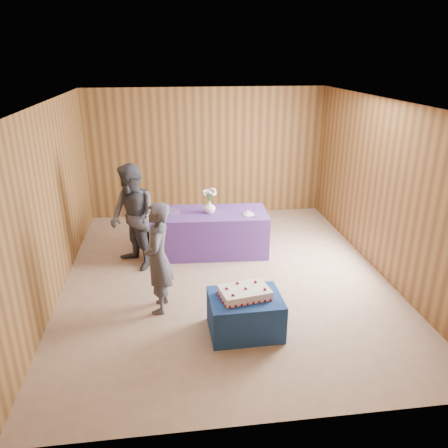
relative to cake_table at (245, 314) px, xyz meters
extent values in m
plane|color=tan|center=(-0.05, 1.49, -0.25)|extent=(6.00, 6.00, 0.00)
cube|color=brown|center=(-0.05, 4.49, 1.10)|extent=(5.00, 0.04, 2.70)
cube|color=brown|center=(-0.05, -1.51, 1.10)|extent=(5.00, 0.04, 2.70)
cube|color=brown|center=(-2.55, 1.49, 1.10)|extent=(0.04, 6.00, 2.70)
cube|color=brown|center=(2.45, 1.49, 1.10)|extent=(0.04, 6.00, 2.70)
cube|color=white|center=(-0.05, 1.49, 2.45)|extent=(5.00, 6.00, 0.04)
cube|color=navy|center=(0.00, 0.00, 0.00)|extent=(0.92, 0.72, 0.50)
cube|color=#583798|center=(-0.20, 2.45, 0.12)|extent=(2.05, 1.01, 0.75)
cube|color=white|center=(-0.01, 0.02, 0.31)|extent=(0.67, 0.51, 0.11)
sphere|color=maroon|center=(-0.27, -0.23, 0.27)|extent=(0.03, 0.03, 0.03)
sphere|color=maroon|center=(0.33, -0.12, 0.27)|extent=(0.03, 0.03, 0.03)
sphere|color=maroon|center=(-0.34, 0.16, 0.27)|extent=(0.03, 0.03, 0.03)
sphere|color=maroon|center=(0.25, 0.27, 0.27)|extent=(0.03, 0.03, 0.03)
sphere|color=maroon|center=(-0.17, -0.11, 0.38)|extent=(0.04, 0.04, 0.04)
cone|color=#166116|center=(-0.14, -0.11, 0.37)|extent=(0.02, 0.03, 0.02)
sphere|color=maroon|center=(0.13, 0.14, 0.38)|extent=(0.04, 0.04, 0.04)
cone|color=#166116|center=(0.16, 0.14, 0.37)|extent=(0.02, 0.03, 0.02)
sphere|color=maroon|center=(-0.01, 0.02, 0.38)|extent=(0.04, 0.04, 0.04)
cone|color=#166116|center=(0.02, 0.02, 0.37)|extent=(0.02, 0.03, 0.02)
imported|color=white|center=(-0.20, 2.43, 0.61)|extent=(0.24, 0.24, 0.21)
cylinder|color=#296126|center=(-0.16, 2.43, 0.80)|extent=(0.01, 0.01, 0.16)
sphere|color=silver|center=(-0.10, 2.43, 0.88)|extent=(0.05, 0.05, 0.05)
cylinder|color=#296126|center=(-0.17, 2.45, 0.80)|extent=(0.01, 0.01, 0.16)
sphere|color=white|center=(-0.12, 2.48, 0.88)|extent=(0.05, 0.05, 0.05)
cylinder|color=#296126|center=(-0.18, 2.47, 0.80)|extent=(0.01, 0.01, 0.16)
sphere|color=silver|center=(-0.15, 2.52, 0.88)|extent=(0.05, 0.05, 0.05)
cylinder|color=#296126|center=(-0.20, 2.47, 0.80)|extent=(0.01, 0.01, 0.16)
sphere|color=white|center=(-0.20, 2.53, 0.88)|extent=(0.05, 0.05, 0.05)
cylinder|color=#296126|center=(-0.22, 2.47, 0.80)|extent=(0.01, 0.01, 0.16)
sphere|color=silver|center=(-0.25, 2.52, 0.88)|extent=(0.05, 0.05, 0.05)
cylinder|color=#296126|center=(-0.24, 2.45, 0.80)|extent=(0.01, 0.01, 0.16)
sphere|color=white|center=(-0.29, 2.48, 0.88)|extent=(0.05, 0.05, 0.05)
cylinder|color=#296126|center=(-0.24, 2.43, 0.80)|extent=(0.01, 0.01, 0.16)
sphere|color=silver|center=(-0.30, 2.43, 0.88)|extent=(0.05, 0.05, 0.05)
cylinder|color=#296126|center=(-0.24, 2.41, 0.80)|extent=(0.01, 0.01, 0.16)
sphere|color=white|center=(-0.29, 2.38, 0.88)|extent=(0.05, 0.05, 0.05)
cylinder|color=#296126|center=(-0.22, 2.40, 0.80)|extent=(0.01, 0.01, 0.16)
sphere|color=silver|center=(-0.25, 2.35, 0.88)|extent=(0.05, 0.05, 0.05)
cylinder|color=#296126|center=(-0.20, 2.39, 0.80)|extent=(0.01, 0.01, 0.16)
sphere|color=white|center=(-0.20, 2.34, 0.88)|extent=(0.05, 0.05, 0.05)
cylinder|color=#296126|center=(-0.18, 2.40, 0.80)|extent=(0.01, 0.01, 0.16)
sphere|color=silver|center=(-0.15, 2.35, 0.88)|extent=(0.05, 0.05, 0.05)
cylinder|color=#296126|center=(-0.17, 2.41, 0.80)|extent=(0.01, 0.01, 0.16)
sphere|color=white|center=(-0.12, 2.38, 0.88)|extent=(0.05, 0.05, 0.05)
cylinder|color=#644993|center=(-0.88, 2.58, 0.51)|extent=(0.42, 0.42, 0.02)
cylinder|color=white|center=(0.45, 2.27, 0.51)|extent=(0.25, 0.25, 0.01)
cube|color=white|center=(0.45, 2.27, 0.54)|extent=(0.07, 0.06, 0.05)
sphere|color=maroon|center=(0.45, 2.25, 0.58)|extent=(0.02, 0.02, 0.02)
cube|color=silver|center=(0.46, 2.11, 0.50)|extent=(0.25, 0.13, 0.00)
imported|color=#3B3C46|center=(-1.07, 0.67, 0.53)|extent=(0.44, 0.61, 1.56)
imported|color=#373842|center=(-1.48, 2.04, 0.62)|extent=(1.02, 1.07, 1.73)
camera|label=1|loc=(-0.88, -4.64, 3.07)|focal=35.00mm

